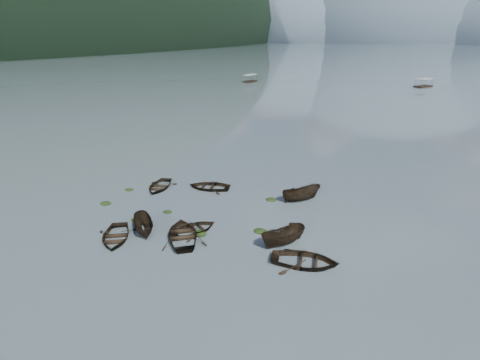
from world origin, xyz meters
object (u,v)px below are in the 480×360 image
at_px(rowboat_3, 183,238).
at_px(pontoon_left, 250,82).
at_px(rowboat_0, 116,239).
at_px(pontoon_centre, 423,87).

bearing_deg(rowboat_3, pontoon_left, -106.37).
distance_m(rowboat_0, rowboat_3, 5.31).
distance_m(pontoon_left, pontoon_centre, 53.96).
relative_size(rowboat_0, rowboat_3, 0.88).
bearing_deg(rowboat_0, pontoon_left, 74.68).
height_order(rowboat_3, pontoon_centre, pontoon_centre).
height_order(rowboat_3, pontoon_left, pontoon_left).
relative_size(rowboat_3, pontoon_centre, 0.79).
height_order(rowboat_0, pontoon_left, pontoon_left).
relative_size(pontoon_left, pontoon_centre, 0.98).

